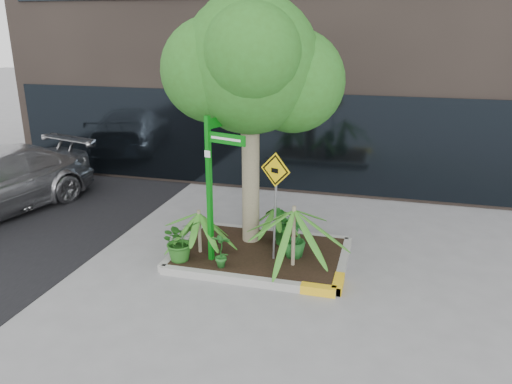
# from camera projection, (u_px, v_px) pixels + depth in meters

# --- Properties ---
(ground) EXTENTS (80.00, 80.00, 0.00)m
(ground) POSITION_uv_depth(u_px,v_px,m) (247.00, 263.00, 9.57)
(ground) COLOR gray
(ground) RESTS_ON ground
(planter) EXTENTS (3.35, 2.36, 0.15)m
(planter) POSITION_uv_depth(u_px,v_px,m) (262.00, 254.00, 9.73)
(planter) COLOR #9E9E99
(planter) RESTS_ON ground
(tree) EXTENTS (3.34, 2.96, 5.01)m
(tree) POSITION_uv_depth(u_px,v_px,m) (250.00, 64.00, 9.18)
(tree) COLOR gray
(tree) RESTS_ON ground
(palm_front) EXTENTS (1.29, 1.29, 1.43)m
(palm_front) POSITION_uv_depth(u_px,v_px,m) (294.00, 210.00, 8.84)
(palm_front) COLOR gray
(palm_front) RESTS_ON ground
(palm_left) EXTENTS (0.97, 0.97, 1.08)m
(palm_left) POSITION_uv_depth(u_px,v_px,m) (199.00, 213.00, 9.45)
(palm_left) COLOR gray
(palm_left) RESTS_ON ground
(palm_back) EXTENTS (0.82, 0.82, 0.91)m
(palm_back) POSITION_uv_depth(u_px,v_px,m) (275.00, 209.00, 10.04)
(palm_back) COLOR gray
(palm_back) RESTS_ON ground
(shrub_a) EXTENTS (1.00, 1.00, 0.79)m
(shrub_a) POSITION_uv_depth(u_px,v_px,m) (180.00, 240.00, 9.26)
(shrub_a) COLOR #225E1B
(shrub_a) RESTS_ON planter
(shrub_b) EXTENTS (0.49, 0.49, 0.78)m
(shrub_b) POSITION_uv_depth(u_px,v_px,m) (294.00, 238.00, 9.39)
(shrub_b) COLOR #1C5E20
(shrub_b) RESTS_ON planter
(shrub_c) EXTENTS (0.36, 0.36, 0.68)m
(shrub_c) POSITION_uv_depth(u_px,v_px,m) (221.00, 250.00, 8.99)
(shrub_c) COLOR #1F6520
(shrub_c) RESTS_ON planter
(shrub_d) EXTENTS (0.59, 0.59, 0.86)m
(shrub_d) POSITION_uv_depth(u_px,v_px,m) (283.00, 225.00, 9.88)
(shrub_d) COLOR #195919
(shrub_d) RESTS_ON planter
(street_sign_post) EXTENTS (0.81, 1.01, 2.86)m
(street_sign_post) POSITION_uv_depth(u_px,v_px,m) (213.00, 177.00, 8.90)
(street_sign_post) COLOR #0A7812
(street_sign_post) RESTS_ON ground
(cattle_sign) EXTENTS (0.59, 0.26, 2.05)m
(cattle_sign) POSITION_uv_depth(u_px,v_px,m) (275.00, 188.00, 9.00)
(cattle_sign) COLOR slate
(cattle_sign) RESTS_ON ground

